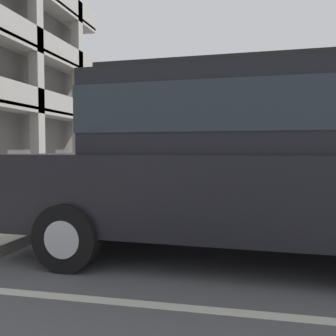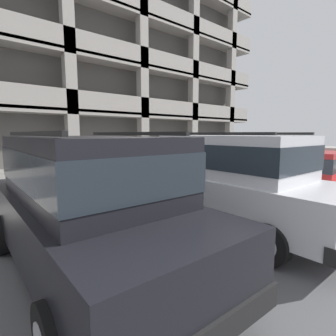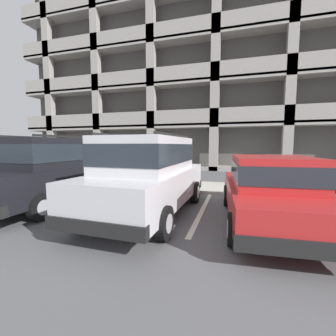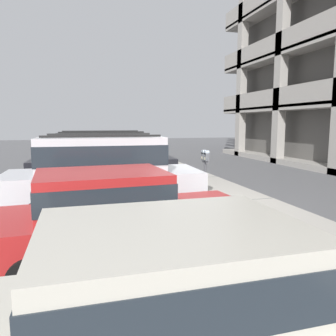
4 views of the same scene
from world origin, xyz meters
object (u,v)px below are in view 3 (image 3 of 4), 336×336
object	(u,v)px
red_sedan	(57,168)
parking_meter_near	(165,161)
silver_suv	(149,172)
parking_meter_far	(43,157)
dark_hatchback	(269,189)
parking_garage	(220,80)

from	to	relation	value
red_sedan	parking_meter_near	world-z (taller)	red_sedan
silver_suv	red_sedan	size ratio (longest dim) A/B	1.00
silver_suv	parking_meter_near	size ratio (longest dim) A/B	3.38
silver_suv	parking_meter_far	distance (m)	6.84
parking_meter_near	parking_meter_far	bearing A→B (deg)	-179.52
red_sedan	dark_hatchback	size ratio (longest dim) A/B	1.06
red_sedan	parking_garage	xyz separation A→B (m)	(3.79, 15.47, 6.45)
silver_suv	parking_garage	distance (m)	16.98
parking_meter_far	parking_garage	distance (m)	15.95
silver_suv	parking_garage	world-z (taller)	parking_garage
silver_suv	parking_meter_far	world-z (taller)	silver_suv
red_sedan	parking_meter_far	size ratio (longest dim) A/B	3.25
parking_meter_far	parking_garage	world-z (taller)	parking_garage
silver_suv	dark_hatchback	xyz separation A→B (m)	(2.83, -0.04, -0.27)
red_sedan	dark_hatchback	world-z (taller)	red_sedan
dark_hatchback	parking_meter_far	xyz separation A→B (m)	(-9.07, 2.83, 0.41)
dark_hatchback	parking_garage	world-z (taller)	parking_garage
red_sedan	dark_hatchback	bearing A→B (deg)	-0.25
dark_hatchback	parking_meter_far	world-z (taller)	parking_meter_far
red_sedan	parking_meter_near	distance (m)	3.73
parking_garage	red_sedan	bearing A→B (deg)	-103.76
parking_meter_far	dark_hatchback	bearing A→B (deg)	-17.31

